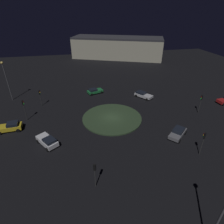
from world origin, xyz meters
name	(u,v)px	position (x,y,z in m)	size (l,w,h in m)	color
ground_plane	(112,118)	(0.00, 0.00, 0.00)	(120.97, 120.97, 0.00)	black
roundabout_island	(112,118)	(0.00, 0.00, 0.12)	(11.88, 11.88, 0.24)	#2D4228
car_grey	(178,133)	(9.90, -8.08, 0.75)	(4.35, 4.10, 1.43)	slate
car_green	(95,91)	(-1.86, 13.00, 0.71)	(4.25, 3.00, 1.35)	#1E7238
car_white	(47,141)	(-11.88, -5.83, 0.78)	(3.86, 4.43, 1.47)	white
car_yellow	(10,127)	(-18.87, -0.28, 0.81)	(4.32, 2.36, 1.59)	gold
car_silver	(143,95)	(9.58, 8.15, 0.72)	(4.08, 4.67, 1.33)	silver
traffic_light_west	(24,106)	(-16.59, 2.85, 3.08)	(0.38, 0.33, 4.34)	#2D2D2D
traffic_light_east	(201,101)	(18.28, -1.57, 2.89)	(0.37, 0.32, 4.05)	#2D2D2D
traffic_light_northwest	(40,95)	(-14.41, 8.62, 2.70)	(0.40, 0.37, 3.78)	#2D2D2D
traffic_light_south	(95,171)	(-5.32, -15.36, 2.67)	(0.36, 0.39, 3.73)	#2D2D2D
traffic_light_southeast	(203,139)	(10.84, -12.94, 2.87)	(0.38, 0.39, 4.03)	#2D2D2D
streetlamp_northwest	(5,75)	(-21.78, 13.29, 6.28)	(0.58, 0.58, 9.27)	#4C4C51
store_building	(117,48)	(12.83, 49.65, 4.32)	(39.23, 25.34, 8.63)	#B7B299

